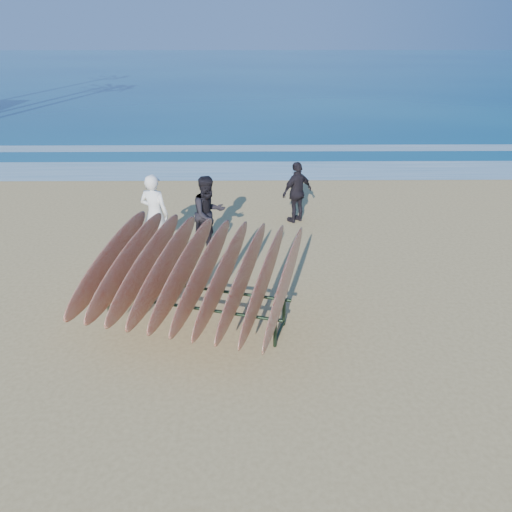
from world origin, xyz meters
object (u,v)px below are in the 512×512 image
object	(u,v)px
surfboard_rack	(193,272)
person_dark_a	(209,214)
person_white	(155,214)
person_dark_b	(297,192)

from	to	relation	value
surfboard_rack	person_dark_a	distance (m)	3.09
surfboard_rack	person_dark_a	bearing A→B (deg)	105.68
person_white	person_dark_b	bearing A→B (deg)	-131.65
surfboard_rack	person_dark_b	world-z (taller)	surfboard_rack
person_dark_b	surfboard_rack	bearing A→B (deg)	30.40
person_white	person_dark_b	size ratio (longest dim) A/B	1.14
person_white	person_dark_a	size ratio (longest dim) A/B	1.04
person_white	person_dark_b	world-z (taller)	person_white
person_dark_a	person_white	bearing A→B (deg)	144.87
surfboard_rack	person_dark_a	size ratio (longest dim) A/B	2.24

